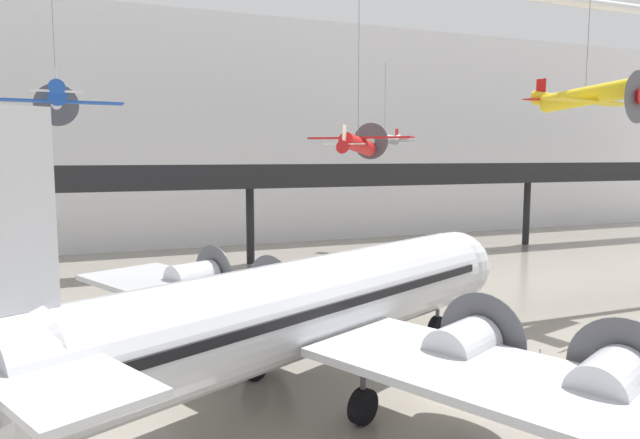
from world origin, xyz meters
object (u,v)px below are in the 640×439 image
Objects in this scene: airliner_silver_main at (297,310)px; suspended_plane_blue_trainer at (57,96)px; info_sign_pedestal at (580,376)px; suspended_plane_yellow_lowwing at (585,97)px; suspended_plane_red_highwing at (358,144)px; stanchion_barrier at (540,365)px; suspended_plane_silver_racer at (385,139)px.

suspended_plane_blue_trainer reaches higher than airliner_silver_main.
airliner_silver_main is 12.08m from info_sign_pedestal.
suspended_plane_blue_trainer is 0.92× the size of suspended_plane_yellow_lowwing.
airliner_silver_main is at bearing 137.98° from info_sign_pedestal.
suspended_plane_red_highwing is (16.49, -3.22, -2.46)m from suspended_plane_blue_trainer.
suspended_plane_yellow_lowwing reaches higher than airliner_silver_main.
suspended_plane_red_highwing is at bearing 103.68° from stanchion_barrier.
suspended_plane_red_highwing is at bearing 27.53° from suspended_plane_silver_racer.
info_sign_pedestal is at bearing -134.58° from suspended_plane_blue_trainer.
suspended_plane_red_highwing is 17.46m from info_sign_pedestal.
airliner_silver_main is 19.14m from suspended_plane_blue_trainer.
suspended_plane_red_highwing is 7.42× the size of info_sign_pedestal.
suspended_plane_silver_racer is at bearing 12.86° from suspended_plane_red_highwing.
suspended_plane_silver_racer is (20.03, 30.81, 7.45)m from airliner_silver_main.
info_sign_pedestal is at bearing -121.61° from suspended_plane_red_highwing.
suspended_plane_red_highwing is (7.90, 11.34, 6.51)m from airliner_silver_main.
suspended_plane_silver_racer reaches higher than airliner_silver_main.
suspended_plane_red_highwing is 16.03m from stanchion_barrier.
suspended_plane_red_highwing reaches higher than airliner_silver_main.
suspended_plane_yellow_lowwing is 17.06m from stanchion_barrier.
suspended_plane_blue_trainer is 0.85× the size of suspended_plane_silver_racer.
info_sign_pedestal is (-8.71, -33.58, -10.64)m from suspended_plane_silver_racer.
suspended_plane_silver_racer is 6.98× the size of info_sign_pedestal.
info_sign_pedestal is at bearing -59.24° from suspended_plane_yellow_lowwing.
info_sign_pedestal is (3.42, -14.11, -9.69)m from suspended_plane_red_highwing.
stanchion_barrier is at bearing 74.82° from info_sign_pedestal.
suspended_plane_yellow_lowwing is 13.55m from suspended_plane_red_highwing.
airliner_silver_main is 4.05× the size of suspended_plane_blue_trainer.
suspended_plane_silver_racer is 34.77m from stanchion_barrier.
suspended_plane_red_highwing is at bearing -127.84° from suspended_plane_yellow_lowwing.
suspended_plane_yellow_lowwing reaches higher than suspended_plane_silver_racer.
suspended_plane_red_highwing reaches higher than info_sign_pedestal.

